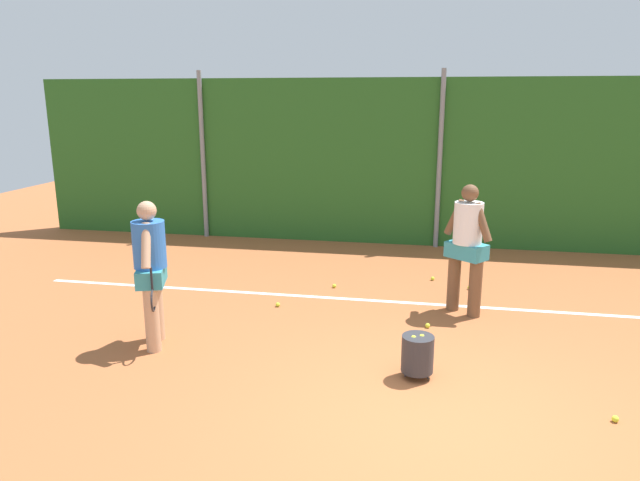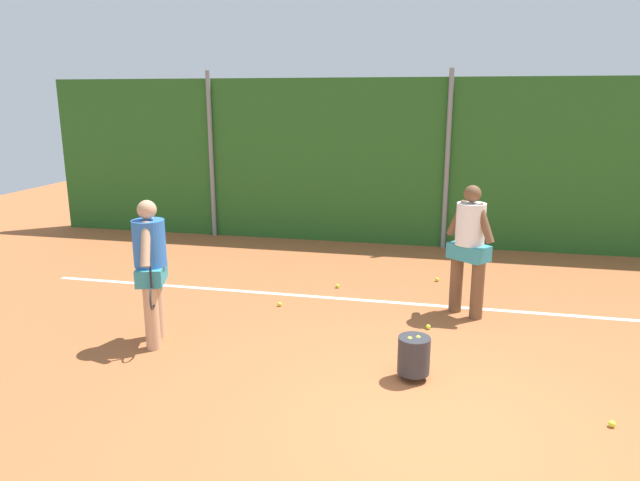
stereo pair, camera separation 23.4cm
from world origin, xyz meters
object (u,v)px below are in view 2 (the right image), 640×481
Objects in this scene: tennis_ball_4 at (420,350)px; tennis_ball_5 at (612,424)px; tennis_ball_6 at (474,289)px; ball_hopper at (414,355)px; tennis_ball_1 at (428,327)px; tennis_ball_2 at (280,304)px; player_midcourt at (469,243)px; tennis_ball_3 at (337,286)px; tennis_ball_0 at (437,280)px; player_foreground_near at (151,265)px.

tennis_ball_5 is at bearing -34.24° from tennis_ball_4.
tennis_ball_4 is 2.66m from tennis_ball_6.
ball_hopper is 1.52m from tennis_ball_1.
ball_hopper is 7.78× the size of tennis_ball_2.
player_midcourt is at bearing 53.64° from tennis_ball_1.
ball_hopper is at bearing -103.35° from tennis_ball_6.
tennis_ball_1 and tennis_ball_6 have the same top height.
tennis_ball_2 is (-2.12, 1.91, -0.26)m from ball_hopper.
tennis_ball_2 is 3.20m from tennis_ball_6.
player_midcourt is at bearing 5.49° from tennis_ball_2.
tennis_ball_3 is (0.69, 1.04, 0.00)m from tennis_ball_2.
ball_hopper is at bearing -94.29° from tennis_ball_1.
tennis_ball_5 is (3.35, -3.52, 0.00)m from tennis_ball_3.
ball_hopper is at bearing 163.37° from tennis_ball_5.
player_midcourt is 3.21m from tennis_ball_5.
tennis_ball_1 is 0.79m from tennis_ball_4.
tennis_ball_0 is at bearing 146.95° from tennis_ball_6.
ball_hopper reaches higher than tennis_ball_5.
ball_hopper is 7.78× the size of tennis_ball_5.
player_foreground_near is 28.20× the size of tennis_ball_0.
ball_hopper is at bearing -64.16° from tennis_ball_3.
player_foreground_near is 28.20× the size of tennis_ball_3.
tennis_ball_4 is (-0.57, -1.46, -1.03)m from player_midcourt.
tennis_ball_4 is (3.34, 0.42, -1.01)m from player_foreground_near.
player_midcourt is 28.72× the size of tennis_ball_0.
tennis_ball_3 and tennis_ball_5 have the same top height.
player_foreground_near is 2.24m from tennis_ball_2.
player_foreground_near is 5.14m from tennis_ball_6.
player_midcourt is 28.72× the size of tennis_ball_3.
tennis_ball_5 is at bearing -73.30° from tennis_ball_6.
ball_hopper is 3.67m from tennis_ball_0.
player_midcourt reaches higher than tennis_ball_1.
ball_hopper is 7.78× the size of tennis_ball_1.
tennis_ball_5 is 4.01m from tennis_ball_6.
tennis_ball_6 is at bearing 8.32° from tennis_ball_3.
player_midcourt reaches higher than tennis_ball_5.
tennis_ball_1 and tennis_ball_2 have the same top height.
tennis_ball_1 is at bearing -110.48° from tennis_ball_6.
tennis_ball_2 is at bearing -123.74° from tennis_ball_3.
tennis_ball_5 is at bearing -16.63° from ball_hopper.
tennis_ball_2 and tennis_ball_5 have the same top height.
tennis_ball_1 is 1.00× the size of tennis_ball_5.
tennis_ball_4 is 1.00× the size of tennis_ball_5.
tennis_ball_4 and tennis_ball_5 have the same top height.
tennis_ball_6 is (2.89, 1.36, 0.00)m from tennis_ball_2.
tennis_ball_1 is at bearing 85.71° from ball_hopper.
tennis_ball_6 is (4.07, 2.98, -1.01)m from player_foreground_near.
tennis_ball_2 is at bearing 138.00° from ball_hopper.
tennis_ball_4 is (-0.07, -0.78, 0.00)m from tennis_ball_1.
tennis_ball_6 is at bearing 119.93° from player_midcourt.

